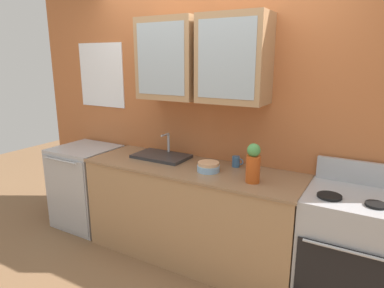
% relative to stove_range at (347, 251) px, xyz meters
% --- Properties ---
extents(ground_plane, '(10.00, 10.00, 0.00)m').
position_rel_stove_range_xyz_m(ground_plane, '(-1.32, 0.00, -0.45)').
color(ground_plane, brown).
extents(back_wall_unit, '(4.31, 0.43, 2.59)m').
position_rel_stove_range_xyz_m(back_wall_unit, '(-1.33, 0.33, 0.95)').
color(back_wall_unit, '#B76638').
rests_on(back_wall_unit, ground_plane).
extents(counter, '(2.01, 0.65, 0.89)m').
position_rel_stove_range_xyz_m(counter, '(-1.32, 0.00, -0.01)').
color(counter, '#A87F56').
rests_on(counter, ground_plane).
extents(stove_range, '(0.64, 0.65, 1.07)m').
position_rel_stove_range_xyz_m(stove_range, '(0.00, 0.00, 0.00)').
color(stove_range, '#ADAFB5').
rests_on(stove_range, ground_plane).
extents(sink_faucet, '(0.53, 0.32, 0.23)m').
position_rel_stove_range_xyz_m(sink_faucet, '(-1.72, 0.10, 0.46)').
color(sink_faucet, '#2D2D30').
rests_on(sink_faucet, counter).
extents(bowl_stack, '(0.19, 0.19, 0.08)m').
position_rel_stove_range_xyz_m(bowl_stack, '(-1.13, -0.03, 0.48)').
color(bowl_stack, '#8CB7E0').
rests_on(bowl_stack, counter).
extents(vase, '(0.11, 0.11, 0.31)m').
position_rel_stove_range_xyz_m(vase, '(-0.71, -0.09, 0.59)').
color(vase, '#BF4C19').
rests_on(vase, counter).
extents(cup_near_sink, '(0.10, 0.07, 0.10)m').
position_rel_stove_range_xyz_m(cup_near_sink, '(-0.97, 0.20, 0.49)').
color(cup_near_sink, '#38608C').
rests_on(cup_near_sink, counter).
extents(dishwasher, '(0.63, 0.64, 0.89)m').
position_rel_stove_range_xyz_m(dishwasher, '(-2.67, -0.00, -0.01)').
color(dishwasher, '#ADAFB5').
rests_on(dishwasher, ground_plane).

